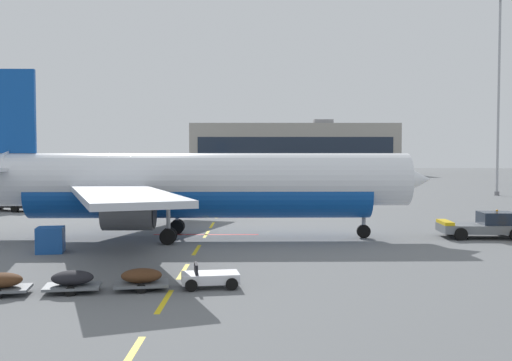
{
  "coord_description": "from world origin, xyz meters",
  "views": [
    {
      "loc": [
        21.81,
        -22.29,
        6.11
      ],
      "look_at": [
        21.58,
        29.58,
        3.8
      ],
      "focal_mm": 40.99,
      "sensor_mm": 36.0,
      "label": 1
    }
  ],
  "objects_px": {
    "baggage_train": "(111,279)",
    "apron_light_mast_far": "(502,73)",
    "airliner_foreground": "(195,184)",
    "fuel_service_truck": "(9,195)",
    "uld_cargo_container": "(53,240)",
    "pushback_tug": "(488,226)"
  },
  "relations": [
    {
      "from": "baggage_train",
      "to": "apron_light_mast_far",
      "type": "xyz_separation_m",
      "value": [
        42.65,
        61.26,
        17.56
      ]
    },
    {
      "from": "pushback_tug",
      "to": "apron_light_mast_far",
      "type": "xyz_separation_m",
      "value": [
        19.23,
        44.46,
        17.19
      ]
    },
    {
      "from": "fuel_service_truck",
      "to": "uld_cargo_container",
      "type": "relative_size",
      "value": 3.96
    },
    {
      "from": "pushback_tug",
      "to": "uld_cargo_container",
      "type": "relative_size",
      "value": 3.28
    },
    {
      "from": "pushback_tug",
      "to": "airliner_foreground",
      "type": "bearing_deg",
      "value": -178.89
    },
    {
      "from": "airliner_foreground",
      "to": "pushback_tug",
      "type": "xyz_separation_m",
      "value": [
        21.42,
        0.41,
        -3.05
      ]
    },
    {
      "from": "fuel_service_truck",
      "to": "apron_light_mast_far",
      "type": "relative_size",
      "value": 0.25
    },
    {
      "from": "pushback_tug",
      "to": "apron_light_mast_far",
      "type": "bearing_deg",
      "value": 66.61
    },
    {
      "from": "uld_cargo_container",
      "to": "apron_light_mast_far",
      "type": "bearing_deg",
      "value": 46.23
    },
    {
      "from": "airliner_foreground",
      "to": "apron_light_mast_far",
      "type": "bearing_deg",
      "value": 47.83
    },
    {
      "from": "fuel_service_truck",
      "to": "baggage_train",
      "type": "height_order",
      "value": "fuel_service_truck"
    },
    {
      "from": "pushback_tug",
      "to": "baggage_train",
      "type": "distance_m",
      "value": 28.82
    },
    {
      "from": "fuel_service_truck",
      "to": "pushback_tug",
      "type": "bearing_deg",
      "value": -25.25
    },
    {
      "from": "airliner_foreground",
      "to": "apron_light_mast_far",
      "type": "xyz_separation_m",
      "value": [
        40.65,
        44.88,
        14.15
      ]
    },
    {
      "from": "uld_cargo_container",
      "to": "apron_light_mast_far",
      "type": "xyz_separation_m",
      "value": [
        48.83,
        50.98,
        17.3
      ]
    },
    {
      "from": "baggage_train",
      "to": "uld_cargo_container",
      "type": "relative_size",
      "value": 6.26
    },
    {
      "from": "pushback_tug",
      "to": "apron_light_mast_far",
      "type": "distance_m",
      "value": 51.41
    },
    {
      "from": "pushback_tug",
      "to": "baggage_train",
      "type": "xyz_separation_m",
      "value": [
        -23.42,
        -16.79,
        -0.37
      ]
    },
    {
      "from": "fuel_service_truck",
      "to": "uld_cargo_container",
      "type": "xyz_separation_m",
      "value": [
        14.46,
        -27.3,
        -0.85
      ]
    },
    {
      "from": "apron_light_mast_far",
      "to": "fuel_service_truck",
      "type": "bearing_deg",
      "value": -159.49
    },
    {
      "from": "baggage_train",
      "to": "apron_light_mast_far",
      "type": "relative_size",
      "value": 0.39
    },
    {
      "from": "baggage_train",
      "to": "pushback_tug",
      "type": "bearing_deg",
      "value": 35.64
    }
  ]
}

